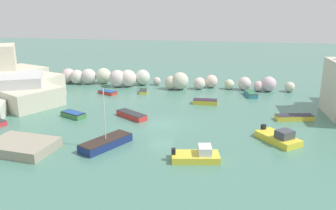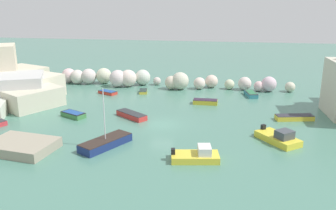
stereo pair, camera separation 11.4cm
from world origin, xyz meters
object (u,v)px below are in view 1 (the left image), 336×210
at_px(stone_dock, 22,146).
at_px(moored_boat_0, 279,138).
at_px(moored_boat_6, 205,102).
at_px(moored_boat_9, 251,94).
at_px(moored_boat_8, 48,95).
at_px(moored_boat_3, 143,91).
at_px(moored_boat_7, 294,117).
at_px(moored_boat_2, 108,92).
at_px(moored_boat_11, 73,115).
at_px(moored_boat_1, 106,143).
at_px(moored_boat_4, 132,115).
at_px(moored_boat_10, 197,156).

distance_m(stone_dock, moored_boat_0, 24.82).
bearing_deg(moored_boat_6, moored_boat_9, -140.73).
height_order(stone_dock, moored_boat_8, stone_dock).
bearing_deg(moored_boat_8, moored_boat_3, 46.29).
distance_m(moored_boat_6, moored_boat_7, 11.81).
bearing_deg(moored_boat_8, moored_boat_6, 28.26).
bearing_deg(moored_boat_0, moored_boat_7, 121.73).
bearing_deg(moored_boat_6, moored_boat_8, -1.21).
relative_size(moored_boat_0, moored_boat_2, 1.59).
xyz_separation_m(moored_boat_2, moored_boat_6, (14.65, -3.06, 0.07)).
relative_size(moored_boat_9, moored_boat_11, 1.01).
bearing_deg(moored_boat_0, moored_boat_8, -150.51).
height_order(moored_boat_0, moored_boat_1, moored_boat_1).
bearing_deg(moored_boat_6, moored_boat_4, 40.74).
relative_size(moored_boat_4, moored_boat_8, 1.36).
bearing_deg(moored_boat_11, stone_dock, -68.08).
xyz_separation_m(moored_boat_8, moored_boat_11, (7.45, -8.57, 0.14)).
height_order(moored_boat_6, moored_boat_8, moored_boat_6).
bearing_deg(moored_boat_8, moored_boat_7, 20.30).
bearing_deg(moored_boat_4, moored_boat_3, -47.76).
distance_m(moored_boat_9, moored_boat_11, 25.29).
bearing_deg(moored_boat_2, stone_dock, -67.86).
bearing_deg(moored_boat_4, moored_boat_9, -103.78).
relative_size(moored_boat_1, moored_boat_2, 1.89).
xyz_separation_m(moored_boat_3, moored_boat_9, (15.86, 0.62, 0.10)).
xyz_separation_m(moored_boat_3, moored_boat_7, (20.28, -9.45, 0.08)).
bearing_deg(moored_boat_4, moored_boat_11, 43.48).
height_order(moored_boat_9, moored_boat_10, moored_boat_10).
relative_size(stone_dock, moored_boat_1, 1.04).
distance_m(moored_boat_0, moored_boat_1, 17.04).
bearing_deg(moored_boat_3, moored_boat_1, -8.76).
relative_size(stone_dock, moored_boat_3, 2.50).
relative_size(moored_boat_6, moored_boat_11, 0.97).
bearing_deg(moored_boat_9, moored_boat_1, 132.84).
bearing_deg(moored_boat_6, moored_boat_0, 123.31).
bearing_deg(moored_boat_3, moored_boat_11, -36.06).
height_order(moored_boat_1, moored_boat_4, moored_boat_1).
relative_size(moored_boat_1, moored_boat_11, 1.73).
xyz_separation_m(moored_boat_0, moored_boat_4, (-16.35, 5.11, -0.15)).
xyz_separation_m(moored_boat_6, moored_boat_7, (10.71, -4.96, -0.01)).
xyz_separation_m(moored_boat_10, moored_boat_11, (-15.61, 9.68, -0.12)).
xyz_separation_m(moored_boat_6, moored_boat_11, (-15.31, -8.03, 0.02)).
xyz_separation_m(moored_boat_3, moored_boat_6, (9.56, -4.49, 0.09)).
height_order(moored_boat_7, moored_boat_10, moored_boat_10).
height_order(moored_boat_3, moored_boat_6, moored_boat_6).
height_order(moored_boat_8, moored_boat_10, moored_boat_10).
height_order(moored_boat_3, moored_boat_4, moored_boat_4).
xyz_separation_m(moored_boat_1, moored_boat_10, (8.91, -1.68, 0.03)).
bearing_deg(moored_boat_10, moored_boat_4, 120.40).
distance_m(moored_boat_8, moored_boat_10, 29.41).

